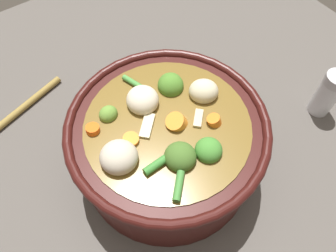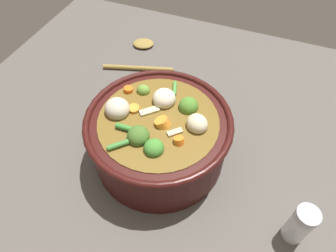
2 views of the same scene
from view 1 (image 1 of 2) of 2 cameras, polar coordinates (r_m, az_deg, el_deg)
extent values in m
plane|color=#514C47|center=(0.55, -0.09, -6.43)|extent=(1.10, 1.10, 0.00)
cylinder|color=#38110F|center=(0.50, -0.10, -3.48)|extent=(0.28, 0.28, 0.12)
torus|color=#38110F|center=(0.45, -0.11, 0.14)|extent=(0.29, 0.29, 0.01)
cylinder|color=brown|center=(0.50, -0.10, -3.20)|extent=(0.24, 0.24, 0.11)
ellipsoid|color=#438831|center=(0.43, 7.18, -4.29)|extent=(0.04, 0.04, 0.03)
ellipsoid|color=#4C832B|center=(0.49, 0.46, 7.17)|extent=(0.05, 0.05, 0.04)
ellipsoid|color=#436B28|center=(0.42, 2.18, -5.47)|extent=(0.06, 0.06, 0.04)
ellipsoid|color=olive|center=(0.46, -10.52, 2.07)|extent=(0.03, 0.03, 0.02)
cylinder|color=orange|center=(0.44, -6.58, -2.49)|extent=(0.03, 0.03, 0.01)
cylinder|color=orange|center=(0.45, 8.19, 0.79)|extent=(0.03, 0.03, 0.02)
cylinder|color=orange|center=(0.45, 1.54, 0.60)|extent=(0.03, 0.03, 0.03)
cylinder|color=orange|center=(0.45, -13.15, -0.69)|extent=(0.03, 0.03, 0.01)
ellipsoid|color=beige|center=(0.46, -4.52, 4.58)|extent=(0.05, 0.05, 0.04)
ellipsoid|color=beige|center=(0.42, -8.67, -5.48)|extent=(0.07, 0.07, 0.04)
ellipsoid|color=beige|center=(0.48, 6.31, 6.12)|extent=(0.06, 0.06, 0.03)
cylinder|color=#4A9340|center=(0.49, -6.34, 7.56)|extent=(0.04, 0.02, 0.01)
cylinder|color=#3A8232|center=(0.41, -2.23, -6.95)|extent=(0.01, 0.03, 0.01)
cylinder|color=#408437|center=(0.40, 1.89, -10.57)|extent=(0.03, 0.03, 0.01)
cube|color=beige|center=(0.45, 5.38, 1.36)|extent=(0.03, 0.03, 0.01)
cube|color=#C4BB95|center=(0.45, -3.70, 0.05)|extent=(0.04, 0.04, 0.01)
cylinder|color=olive|center=(0.66, -24.93, 2.38)|extent=(0.07, 0.19, 0.01)
cylinder|color=silver|center=(0.65, 26.11, 4.67)|extent=(0.04, 0.04, 0.08)
camera|label=2|loc=(0.33, 94.22, 13.81)|focal=32.10mm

